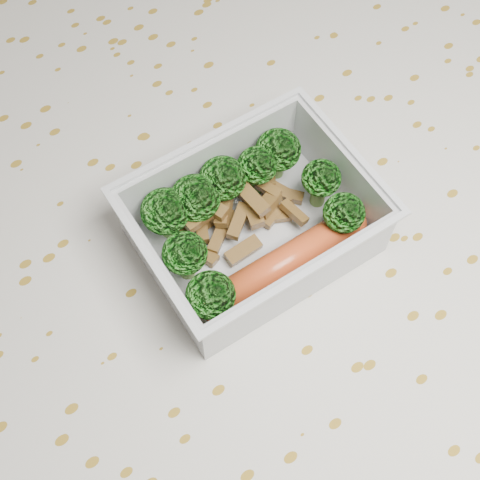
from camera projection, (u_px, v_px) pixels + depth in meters
ground_plane at (240, 445)px, 1.17m from camera, size 4.00×4.00×0.00m
dining_table at (239, 294)px, 0.58m from camera, size 1.40×0.90×0.75m
tablecloth at (239, 269)px, 0.53m from camera, size 1.46×0.96×0.19m
lunch_container at (254, 228)px, 0.49m from camera, size 0.17×0.14×0.06m
broccoli_florets at (235, 205)px, 0.48m from camera, size 0.15×0.11×0.05m
meat_pile at (238, 213)px, 0.50m from camera, size 0.10×0.06×0.03m
sausage at (285, 263)px, 0.48m from camera, size 0.14×0.03×0.02m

